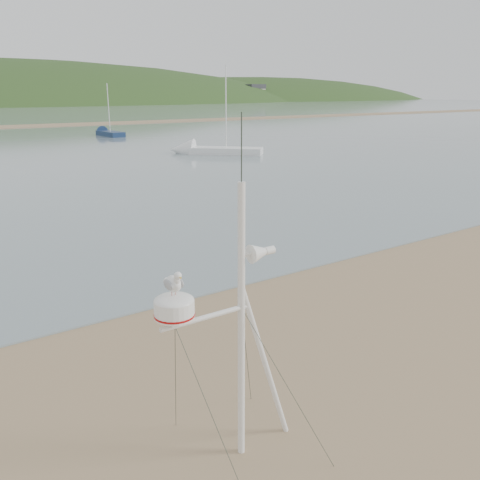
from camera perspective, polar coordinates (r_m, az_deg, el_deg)
ground at (r=7.60m, az=-13.07°, el=-21.94°), size 560.00×560.00×0.00m
mast_rig at (r=6.72m, az=-0.02°, el=-15.86°), size 1.97×2.11×4.46m
sailboat_blue_far at (r=59.01m, az=-14.94°, el=11.56°), size 1.78×6.00×5.93m
sailboat_white_near at (r=39.96m, az=-4.32°, el=10.03°), size 6.42×6.29×7.18m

